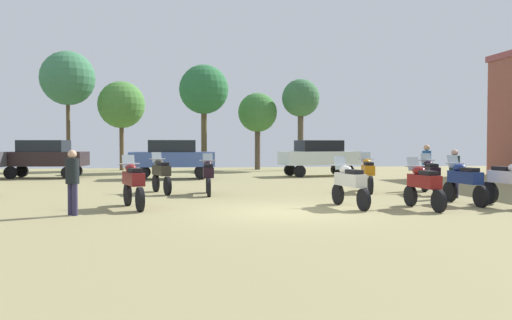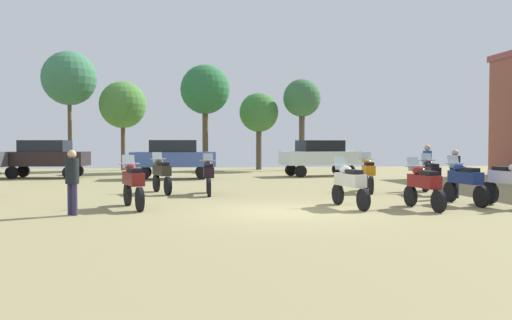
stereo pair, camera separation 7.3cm
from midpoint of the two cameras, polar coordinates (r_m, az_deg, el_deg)
ground_plane at (r=14.25m, az=3.31°, el=-5.65°), size 44.00×52.00×0.02m
motorcycle_1 at (r=20.24m, az=18.43°, el=-1.45°), size 0.73×2.23×1.46m
motorcycle_2 at (r=17.10m, az=21.69°, el=-2.06°), size 0.62×2.19×1.47m
motorcycle_3 at (r=19.68m, az=-10.05°, el=-1.42°), size 0.86×2.14×1.50m
motorcycle_4 at (r=18.97m, az=-5.03°, el=-1.58°), size 0.62×2.10×1.47m
motorcycle_5 at (r=20.25m, az=12.12°, el=-1.36°), size 0.73×2.14×1.50m
motorcycle_7 at (r=15.32m, az=-12.99°, el=-2.36°), size 0.86×2.16×1.50m
motorcycle_8 at (r=15.38m, az=10.19°, el=-2.42°), size 0.68×2.20×1.45m
motorcycle_9 at (r=15.49m, az=17.74°, el=-2.48°), size 0.62×2.07×1.44m
motorcycle_10 at (r=16.94m, az=25.73°, el=-2.09°), size 0.68×2.15×1.51m
car_1 at (r=27.59m, az=-8.85°, el=0.41°), size 4.30×1.81×2.00m
car_2 at (r=30.15m, az=-21.71°, el=0.42°), size 4.47×2.27×2.00m
car_4 at (r=29.81m, az=6.97°, el=0.52°), size 4.55×2.54×2.00m
person_1 at (r=14.26m, az=-19.08°, el=-1.78°), size 0.48×0.48×1.67m
person_2 at (r=18.89m, az=20.77°, el=-1.01°), size 0.39×0.39×1.64m
person_3 at (r=21.65m, az=18.08°, el=-0.37°), size 0.42×0.42×1.78m
tree_1 at (r=36.92m, az=0.36°, el=5.07°), size 2.72×2.72×5.35m
tree_2 at (r=37.11m, az=-14.12°, el=5.76°), size 3.17×3.17×6.04m
tree_5 at (r=35.22m, az=-5.45°, el=7.50°), size 3.24×3.24×7.01m
tree_6 at (r=37.59m, az=-19.45°, el=8.28°), size 3.58×3.58×7.95m
tree_7 at (r=36.65m, az=5.04°, el=6.52°), size 2.59×2.59×6.25m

